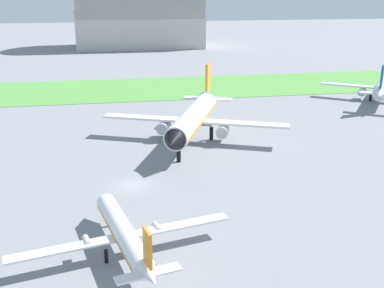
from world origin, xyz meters
The scene contains 6 objects.
ground_plane centered at (0.00, 0.00, 0.00)m, with size 600.00×600.00×0.00m, color gray.
grass_taxiway_strip centered at (0.00, 60.45, 0.04)m, with size 360.00×28.00×0.08m, color #549342.
airplane_midfield_jet centered at (11.11, 17.01, 3.95)m, with size 29.44×29.26×10.97m.
airplane_foreground_turboprop centered at (-1.71, -16.50, 2.35)m, with size 21.16×18.23×6.42m.
airplane_parked_jet_far centered at (57.64, 37.26, 3.48)m, with size 23.23×23.45×9.65m.
hangar_distant centered at (11.93, 148.13, 14.93)m, with size 51.51×30.47×33.56m.
Camera 1 is at (-2.37, -56.22, 24.31)m, focal length 44.05 mm.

